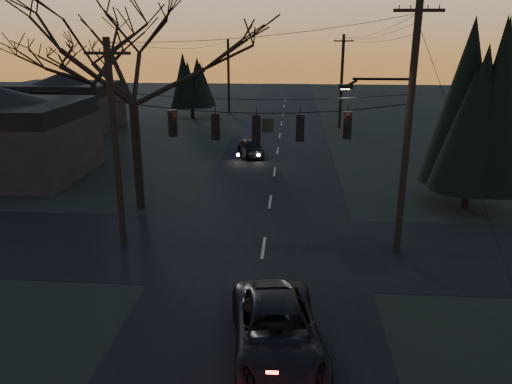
# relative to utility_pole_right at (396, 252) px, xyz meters

# --- Properties ---
(main_road) EXTENTS (8.00, 120.00, 0.02)m
(main_road) POSITION_rel_utility_pole_right_xyz_m (-5.50, 10.00, 0.01)
(main_road) COLOR black
(main_road) RESTS_ON ground
(cross_road) EXTENTS (60.00, 7.00, 0.02)m
(cross_road) POSITION_rel_utility_pole_right_xyz_m (-5.50, 0.00, 0.01)
(cross_road) COLOR black
(cross_road) RESTS_ON ground
(utility_pole_right) EXTENTS (5.00, 0.30, 10.00)m
(utility_pole_right) POSITION_rel_utility_pole_right_xyz_m (0.00, 0.00, 0.00)
(utility_pole_right) COLOR black
(utility_pole_right) RESTS_ON ground
(utility_pole_left) EXTENTS (1.80, 0.30, 8.50)m
(utility_pole_left) POSITION_rel_utility_pole_right_xyz_m (-11.50, 0.00, 0.00)
(utility_pole_left) COLOR black
(utility_pole_left) RESTS_ON ground
(utility_pole_far_r) EXTENTS (1.80, 0.30, 8.50)m
(utility_pole_far_r) POSITION_rel_utility_pole_right_xyz_m (0.00, 28.00, 0.00)
(utility_pole_far_r) COLOR black
(utility_pole_far_r) RESTS_ON ground
(utility_pole_far_l) EXTENTS (0.30, 0.30, 8.00)m
(utility_pole_far_l) POSITION_rel_utility_pole_right_xyz_m (-11.50, 36.00, 0.00)
(utility_pole_far_l) COLOR black
(utility_pole_far_l) RESTS_ON ground
(span_signal_assembly) EXTENTS (11.50, 0.44, 1.67)m
(span_signal_assembly) POSITION_rel_utility_pole_right_xyz_m (-5.74, 0.00, 5.18)
(span_signal_assembly) COLOR black
(span_signal_assembly) RESTS_ON ground
(bare_tree_left) EXTENTS (9.47, 9.47, 10.58)m
(bare_tree_left) POSITION_rel_utility_pole_right_xyz_m (-12.12, 4.56, 7.40)
(bare_tree_left) COLOR black
(bare_tree_left) RESTS_ON ground
(evergreen_right) EXTENTS (4.13, 4.13, 8.48)m
(evergreen_right) POSITION_rel_utility_pole_right_xyz_m (4.57, 5.86, 4.83)
(evergreen_right) COLOR black
(evergreen_right) RESTS_ON ground
(bare_tree_dist) EXTENTS (7.49, 7.49, 9.60)m
(bare_tree_dist) POSITION_rel_utility_pole_right_xyz_m (-19.91, 19.11, 6.71)
(bare_tree_dist) COLOR black
(bare_tree_dist) RESTS_ON ground
(evergreen_dist) EXTENTS (3.64, 3.64, 5.93)m
(evergreen_dist) POSITION_rel_utility_pole_right_xyz_m (-14.95, 32.71, 3.56)
(evergreen_dist) COLOR black
(evergreen_dist) RESTS_ON ground
(house_left_far) EXTENTS (9.00, 7.00, 5.20)m
(house_left_far) POSITION_rel_utility_pole_right_xyz_m (-25.50, 26.00, 2.60)
(house_left_far) COLOR black
(house_left_far) RESTS_ON ground
(suv_near) EXTENTS (3.10, 5.52, 1.46)m
(suv_near) POSITION_rel_utility_pole_right_xyz_m (-4.70, -7.21, 0.73)
(suv_near) COLOR black
(suv_near) RESTS_ON ground
(sedan_oncoming_a) EXTENTS (2.45, 4.21, 1.35)m
(sedan_oncoming_a) POSITION_rel_utility_pole_right_xyz_m (-7.43, 16.32, 0.67)
(sedan_oncoming_a) COLOR black
(sedan_oncoming_a) RESTS_ON ground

